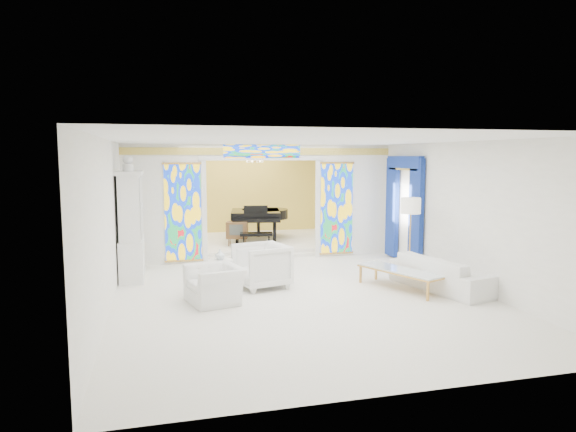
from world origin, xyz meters
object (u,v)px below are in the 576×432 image
object	(u,v)px
sofa	(442,273)
tv_console	(237,230)
coffee_table	(400,271)
grand_piano	(260,215)
armchair_left	(215,284)
china_cabinet	(131,226)
armchair_right	(261,266)

from	to	relation	value
sofa	tv_console	bearing A→B (deg)	20.25
coffee_table	grand_piano	xyz separation A→B (m)	(-1.73, 5.87, 0.53)
armchair_left	china_cabinet	bearing A→B (deg)	-160.61
tv_console	armchair_left	bearing A→B (deg)	-87.08
armchair_right	tv_console	xyz separation A→B (m)	(0.12, 4.07, 0.16)
china_cabinet	sofa	distance (m)	6.72
armchair_left	armchair_right	size ratio (longest dim) A/B	1.04
armchair_right	sofa	bearing A→B (deg)	59.57
tv_console	coffee_table	bearing A→B (deg)	-46.21
china_cabinet	tv_console	distance (m)	3.80
china_cabinet	sofa	world-z (taller)	china_cabinet
armchair_right	tv_console	bearing A→B (deg)	164.40
sofa	coffee_table	world-z (taller)	sofa
armchair_left	grand_piano	world-z (taller)	grand_piano
china_cabinet	tv_console	world-z (taller)	china_cabinet
china_cabinet	armchair_left	size ratio (longest dim) A/B	2.61
armchair_left	coffee_table	distance (m)	3.75
armchair_left	armchair_right	world-z (taller)	armchair_right
armchair_left	tv_console	xyz separation A→B (m)	(1.17, 4.93, 0.28)
armchair_right	coffee_table	size ratio (longest dim) A/B	0.51
armchair_left	sofa	distance (m)	4.60
armchair_right	grand_piano	distance (m)	5.11
armchair_left	coffee_table	size ratio (longest dim) A/B	0.53
china_cabinet	coffee_table	world-z (taller)	china_cabinet
armchair_right	sofa	world-z (taller)	armchair_right
coffee_table	tv_console	xyz separation A→B (m)	(-2.58, 4.95, 0.24)
china_cabinet	grand_piano	world-z (taller)	china_cabinet
sofa	armchair_right	bearing A→B (deg)	59.94
china_cabinet	tv_console	size ratio (longest dim) A/B	4.02
china_cabinet	grand_piano	bearing A→B (deg)	44.47
china_cabinet	sofa	size ratio (longest dim) A/B	1.18
armchair_left	sofa	bearing A→B (deg)	73.23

